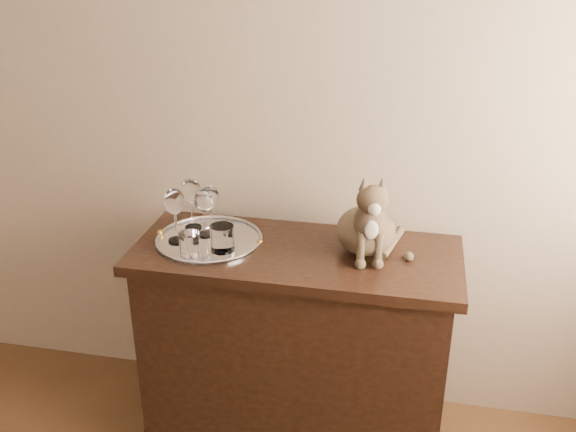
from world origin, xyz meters
name	(u,v)px	position (x,y,z in m)	size (l,w,h in m)	color
wall_back	(162,88)	(0.00, 2.25, 1.35)	(4.00, 0.10, 2.70)	tan
sideboard	(295,347)	(0.60, 1.94, 0.42)	(1.20, 0.50, 0.85)	black
tray	(209,240)	(0.27, 1.95, 0.85)	(0.40, 0.40, 0.01)	silver
wine_glass_a	(192,204)	(0.17, 2.03, 0.96)	(0.08, 0.08, 0.20)	silver
wine_glass_b	(210,209)	(0.25, 2.02, 0.95)	(0.07, 0.07, 0.19)	white
wine_glass_c	(175,215)	(0.15, 1.91, 0.96)	(0.08, 0.08, 0.21)	silver
wine_glass_d	(204,212)	(0.24, 1.98, 0.95)	(0.07, 0.07, 0.19)	silver
tumbler_a	(222,238)	(0.34, 1.87, 0.91)	(0.09, 0.09, 0.10)	silver
tumbler_b	(190,244)	(0.24, 1.82, 0.90)	(0.08, 0.08, 0.08)	white
cat	(367,210)	(0.85, 1.99, 1.01)	(0.33, 0.30, 0.33)	brown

